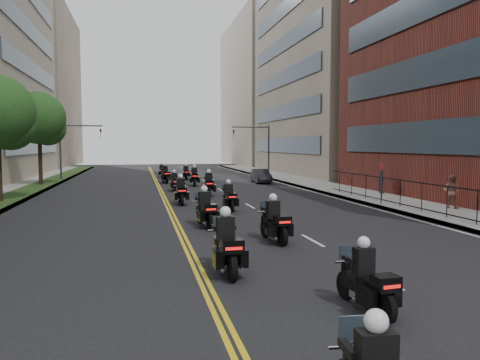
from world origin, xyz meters
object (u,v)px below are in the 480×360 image
object	(u,v)px
motorcycle_4	(205,211)
motorcycle_10	(165,175)
motorcycle_3	(274,223)
pedestrian_b	(452,191)
motorcycle_12	(162,171)
motorcycle_1	(366,282)
motorcycle_7	(209,185)
motorcycle_9	(194,177)
motorcycle_2	(226,247)
motorcycle_8	(175,183)
parked_sedan	(261,176)
pedestrian_c	(381,182)
motorcycle_5	(229,198)
motorcycle_6	(181,192)
motorcycle_11	(186,173)

from	to	relation	value
motorcycle_4	motorcycle_10	xyz separation A→B (m)	(-0.42, 23.72, 0.03)
motorcycle_3	pedestrian_b	xyz separation A→B (m)	(11.56, 5.73, 0.35)
motorcycle_10	motorcycle_12	bearing A→B (deg)	82.46
motorcycle_4	motorcycle_10	bearing A→B (deg)	84.40
motorcycle_1	motorcycle_12	xyz separation A→B (m)	(-2.29, 42.74, -0.01)
motorcycle_7	motorcycle_9	size ratio (longest dim) A/B	1.01
motorcycle_2	motorcycle_10	bearing A→B (deg)	89.64
motorcycle_8	motorcycle_12	distance (m)	15.96
parked_sedan	pedestrian_c	world-z (taller)	pedestrian_c
motorcycle_7	motorcycle_5	bearing A→B (deg)	-85.31
motorcycle_3	motorcycle_5	size ratio (longest dim) A/B	1.06
motorcycle_4	pedestrian_c	xyz separation A→B (m)	(13.78, 9.87, 0.26)
motorcycle_5	motorcycle_6	bearing A→B (deg)	124.75
motorcycle_10	parked_sedan	size ratio (longest dim) A/B	0.64
motorcycle_10	motorcycle_12	xyz separation A→B (m)	(0.05, 8.05, -0.11)
motorcycle_8	pedestrian_c	xyz separation A→B (m)	(13.93, -5.95, 0.32)
motorcycle_5	motorcycle_2	bearing A→B (deg)	-101.91
motorcycle_3	motorcycle_12	distance (m)	35.53
motorcycle_6	parked_sedan	xyz separation A→B (m)	(8.64, 14.06, -0.07)
pedestrian_c	motorcycle_8	bearing A→B (deg)	79.42
motorcycle_5	motorcycle_6	size ratio (longest dim) A/B	0.92
motorcycle_12	pedestrian_c	bearing A→B (deg)	-56.48
motorcycle_12	motorcycle_10	bearing A→B (deg)	-89.70
motorcycle_1	motorcycle_5	bearing A→B (deg)	84.64
motorcycle_4	pedestrian_c	distance (m)	16.95
motorcycle_3	motorcycle_5	xyz separation A→B (m)	(-0.08, 8.37, -0.04)
motorcycle_3	motorcycle_2	bearing A→B (deg)	-129.01
motorcycle_11	motorcycle_10	bearing A→B (deg)	-120.88
motorcycle_4	motorcycle_11	world-z (taller)	motorcycle_4
motorcycle_8	motorcycle_5	bearing A→B (deg)	-83.89
motorcycle_2	motorcycle_6	distance (m)	15.36
motorcycle_6	motorcycle_8	world-z (taller)	motorcycle_6
motorcycle_1	motorcycle_3	world-z (taller)	motorcycle_3
motorcycle_9	motorcycle_10	bearing A→B (deg)	127.64
motorcycle_7	pedestrian_c	world-z (taller)	motorcycle_7
motorcycle_3	motorcycle_7	size ratio (longest dim) A/B	0.96
motorcycle_7	motorcycle_8	bearing A→B (deg)	125.90
motorcycle_1	motorcycle_9	bearing A→B (deg)	84.81
motorcycle_1	motorcycle_4	size ratio (longest dim) A/B	0.90
motorcycle_2	parked_sedan	world-z (taller)	motorcycle_2
parked_sedan	motorcycle_7	bearing A→B (deg)	-119.87
motorcycle_7	motorcycle_8	world-z (taller)	motorcycle_7
motorcycle_9	pedestrian_c	bearing A→B (deg)	-37.05
motorcycle_7	pedestrian_b	xyz separation A→B (m)	(11.60, -10.24, 0.32)
motorcycle_12	pedestrian_b	world-z (taller)	pedestrian_b
motorcycle_12	motorcycle_3	bearing A→B (deg)	-85.48
pedestrian_c	motorcycle_1	bearing A→B (deg)	162.88
motorcycle_4	motorcycle_12	size ratio (longest dim) A/B	1.13
motorcycle_10	pedestrian_c	xyz separation A→B (m)	(14.20, -13.85, 0.23)
motorcycle_7	parked_sedan	distance (m)	11.57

